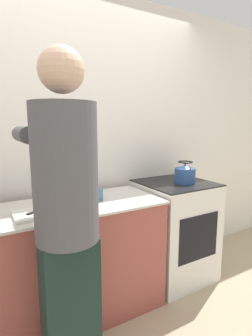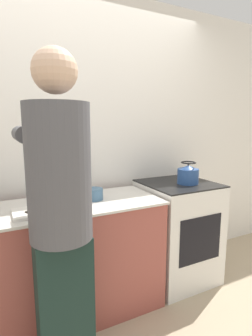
% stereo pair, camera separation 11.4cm
% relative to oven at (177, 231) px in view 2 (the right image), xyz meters
% --- Properties ---
extents(ground_plane, '(12.00, 12.00, 0.00)m').
position_rel_oven_xyz_m(ground_plane, '(-0.82, -0.31, -0.47)').
color(ground_plane, tan).
extents(wall_back, '(8.00, 0.05, 2.60)m').
position_rel_oven_xyz_m(wall_back, '(-0.82, 0.38, 0.83)').
color(wall_back, white).
rests_on(wall_back, ground_plane).
extents(counter, '(1.63, 0.61, 0.89)m').
position_rel_oven_xyz_m(counter, '(-1.15, -0.02, -0.02)').
color(counter, '#9E4C42').
rests_on(counter, ground_plane).
extents(oven, '(0.63, 0.63, 0.94)m').
position_rel_oven_xyz_m(oven, '(0.00, 0.00, 0.00)').
color(oven, silver).
rests_on(oven, ground_plane).
extents(person, '(0.38, 0.62, 1.85)m').
position_rel_oven_xyz_m(person, '(-1.20, -0.51, 0.54)').
color(person, '#172B25').
rests_on(person, ground_plane).
extents(cutting_board, '(0.40, 0.24, 0.02)m').
position_rel_oven_xyz_m(cutting_board, '(-1.23, -0.12, 0.43)').
color(cutting_board, silver).
rests_on(cutting_board, counter).
extents(knife, '(0.24, 0.14, 0.01)m').
position_rel_oven_xyz_m(knife, '(-1.24, -0.10, 0.44)').
color(knife, silver).
rests_on(knife, cutting_board).
extents(kettle, '(0.19, 0.19, 0.20)m').
position_rel_oven_xyz_m(kettle, '(0.05, -0.06, 0.55)').
color(kettle, '#284C8C').
rests_on(kettle, oven).
extents(bowl_prep, '(0.14, 0.14, 0.09)m').
position_rel_oven_xyz_m(bowl_prep, '(-0.83, -0.00, 0.46)').
color(bowl_prep, '#426684').
rests_on(bowl_prep, counter).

